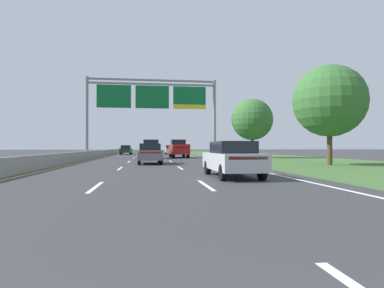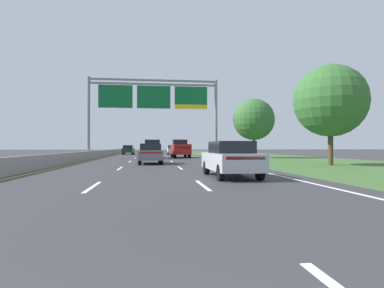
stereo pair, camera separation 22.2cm
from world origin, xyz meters
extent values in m
plane|color=#333335|center=(0.00, 35.00, 0.00)|extent=(220.00, 220.00, 0.00)
cube|color=white|center=(-1.85, 10.50, 0.00)|extent=(0.14, 3.00, 0.01)
cube|color=white|center=(-1.85, 19.50, 0.00)|extent=(0.14, 3.00, 0.01)
cube|color=white|center=(-1.85, 28.50, 0.00)|extent=(0.14, 3.00, 0.01)
cube|color=white|center=(-1.85, 37.50, 0.00)|extent=(0.14, 3.00, 0.01)
cube|color=white|center=(-1.85, 46.50, 0.00)|extent=(0.14, 3.00, 0.01)
cube|color=white|center=(-1.85, 55.50, 0.00)|extent=(0.14, 3.00, 0.01)
cube|color=white|center=(-1.85, 64.50, 0.00)|extent=(0.14, 3.00, 0.01)
cube|color=white|center=(-1.85, 73.50, 0.00)|extent=(0.14, 3.00, 0.01)
cube|color=white|center=(-1.85, 82.50, 0.00)|extent=(0.14, 3.00, 0.01)
cube|color=white|center=(1.85, 10.50, 0.00)|extent=(0.14, 3.00, 0.01)
cube|color=white|center=(1.85, 19.50, 0.00)|extent=(0.14, 3.00, 0.01)
cube|color=white|center=(1.85, 28.50, 0.00)|extent=(0.14, 3.00, 0.01)
cube|color=white|center=(1.85, 37.50, 0.00)|extent=(0.14, 3.00, 0.01)
cube|color=white|center=(1.85, 46.50, 0.00)|extent=(0.14, 3.00, 0.01)
cube|color=white|center=(1.85, 55.50, 0.00)|extent=(0.14, 3.00, 0.01)
cube|color=white|center=(1.85, 64.50, 0.00)|extent=(0.14, 3.00, 0.01)
cube|color=white|center=(1.85, 73.50, 0.00)|extent=(0.14, 3.00, 0.01)
cube|color=white|center=(1.85, 82.50, 0.00)|extent=(0.14, 3.00, 0.01)
cube|color=white|center=(5.90, 35.00, 0.00)|extent=(0.16, 106.00, 0.01)
cube|color=gold|center=(-5.90, 35.00, 0.00)|extent=(0.16, 106.00, 0.01)
cube|color=#3D602D|center=(13.95, 35.00, 0.01)|extent=(14.00, 110.00, 0.02)
cube|color=gray|center=(-6.60, 35.00, 0.28)|extent=(0.60, 110.00, 0.55)
cube|color=gray|center=(-6.60, 35.00, 0.70)|extent=(0.25, 110.00, 0.30)
cylinder|color=gray|center=(-7.05, 36.98, 4.64)|extent=(0.36, 0.36, 9.27)
cylinder|color=gray|center=(7.65, 36.98, 4.64)|extent=(0.36, 0.36, 9.27)
cube|color=gray|center=(0.30, 36.98, 9.05)|extent=(14.70, 0.24, 0.20)
cube|color=gray|center=(0.30, 36.98, 8.60)|extent=(14.70, 0.24, 0.20)
cube|color=#0C602D|center=(-4.03, 36.80, 7.07)|extent=(3.83, 0.12, 2.61)
cube|color=#0C602D|center=(0.30, 36.80, 7.07)|extent=(3.83, 0.12, 2.61)
cube|color=#0C602D|center=(4.63, 36.80, 7.32)|extent=(3.83, 0.12, 2.11)
cube|color=yellow|center=(4.63, 36.80, 6.01)|extent=(3.83, 0.12, 0.50)
cube|color=maroon|center=(3.52, 38.44, 0.92)|extent=(2.14, 5.45, 1.00)
cube|color=black|center=(3.50, 39.29, 1.81)|extent=(1.77, 1.94, 0.78)
cube|color=#B21414|center=(3.59, 35.78, 1.22)|extent=(1.68, 0.12, 0.12)
cube|color=maroon|center=(3.57, 36.72, 1.52)|extent=(2.05, 2.00, 0.20)
cylinder|color=black|center=(2.62, 40.26, 0.42)|extent=(0.32, 0.85, 0.84)
cylinder|color=black|center=(4.32, 40.30, 0.42)|extent=(0.32, 0.85, 0.84)
cylinder|color=black|center=(2.72, 36.58, 0.42)|extent=(0.32, 0.85, 0.84)
cylinder|color=black|center=(4.42, 36.63, 0.42)|extent=(0.32, 0.85, 0.84)
cube|color=#193D23|center=(-3.92, 55.14, 0.69)|extent=(1.93, 4.44, 0.72)
cube|color=black|center=(-3.93, 55.09, 1.31)|extent=(1.62, 2.34, 0.52)
cube|color=#B21414|center=(-3.98, 52.98, 0.91)|extent=(1.53, 0.12, 0.12)
cylinder|color=black|center=(-4.69, 56.66, 0.33)|extent=(0.24, 0.67, 0.66)
cylinder|color=black|center=(-3.09, 56.62, 0.33)|extent=(0.24, 0.67, 0.66)
cylinder|color=black|center=(-4.76, 53.67, 0.33)|extent=(0.24, 0.67, 0.66)
cylinder|color=black|center=(-3.16, 53.63, 0.33)|extent=(0.24, 0.67, 0.66)
cube|color=#B2B5BA|center=(3.54, 13.31, 0.69)|extent=(1.90, 4.43, 0.72)
cube|color=black|center=(3.54, 13.26, 1.31)|extent=(1.61, 2.33, 0.52)
cube|color=#B21414|center=(3.58, 11.15, 0.91)|extent=(1.53, 0.11, 0.12)
cylinder|color=black|center=(2.71, 14.79, 0.33)|extent=(0.23, 0.66, 0.66)
cylinder|color=black|center=(4.31, 14.83, 0.33)|extent=(0.23, 0.66, 0.66)
cylinder|color=black|center=(2.77, 11.80, 0.33)|extent=(0.23, 0.66, 0.66)
cylinder|color=black|center=(4.37, 11.83, 0.33)|extent=(0.23, 0.66, 0.66)
cube|color=silver|center=(3.64, 55.02, 0.69)|extent=(1.90, 4.43, 0.72)
cube|color=black|center=(3.64, 54.97, 1.31)|extent=(1.60, 2.33, 0.52)
cube|color=#B21414|center=(3.60, 52.86, 0.91)|extent=(1.53, 0.11, 0.12)
cylinder|color=black|center=(2.87, 56.53, 0.33)|extent=(0.23, 0.66, 0.66)
cylinder|color=black|center=(4.47, 56.50, 0.33)|extent=(0.23, 0.66, 0.66)
cylinder|color=black|center=(2.82, 53.54, 0.33)|extent=(0.23, 0.66, 0.66)
cylinder|color=black|center=(4.42, 53.51, 0.33)|extent=(0.23, 0.66, 0.66)
cube|color=#161E47|center=(0.14, 36.57, 0.91)|extent=(1.92, 4.71, 1.05)
cube|color=black|center=(0.14, 36.42, 1.77)|extent=(1.65, 3.01, 0.68)
cube|color=#B21414|center=(0.13, 34.26, 1.22)|extent=(1.60, 0.09, 0.12)
cylinder|color=black|center=(-0.67, 38.17, 0.38)|extent=(0.26, 0.76, 0.76)
cylinder|color=black|center=(0.97, 38.17, 0.38)|extent=(0.26, 0.76, 0.76)
cylinder|color=black|center=(-0.68, 34.98, 0.38)|extent=(0.26, 0.76, 0.76)
cylinder|color=black|center=(0.96, 34.97, 0.38)|extent=(0.26, 0.76, 0.76)
cube|color=slate|center=(-0.03, 24.74, 0.69)|extent=(1.91, 4.44, 0.72)
cube|color=black|center=(-0.03, 24.69, 1.31)|extent=(1.61, 2.33, 0.52)
cube|color=#B21414|center=(0.02, 22.58, 0.91)|extent=(1.53, 0.11, 0.12)
cylinder|color=black|center=(-0.86, 26.22, 0.33)|extent=(0.23, 0.66, 0.66)
cylinder|color=black|center=(0.74, 26.26, 0.33)|extent=(0.23, 0.66, 0.66)
cylinder|color=black|center=(-0.80, 23.23, 0.33)|extent=(0.23, 0.66, 0.66)
cylinder|color=black|center=(0.80, 23.27, 0.33)|extent=(0.23, 0.66, 0.66)
cylinder|color=#4C3823|center=(12.74, 20.97, 1.28)|extent=(0.36, 0.36, 2.56)
sphere|color=#33662D|center=(12.74, 20.97, 4.62)|extent=(5.14, 5.14, 5.14)
cylinder|color=#4C3823|center=(12.01, 36.04, 1.30)|extent=(0.36, 0.36, 2.59)
sphere|color=#33662D|center=(12.01, 36.04, 4.53)|extent=(4.86, 4.86, 4.86)
camera|label=1|loc=(-0.11, -0.46, 1.34)|focal=30.03mm
camera|label=2|loc=(0.11, -0.49, 1.34)|focal=30.03mm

